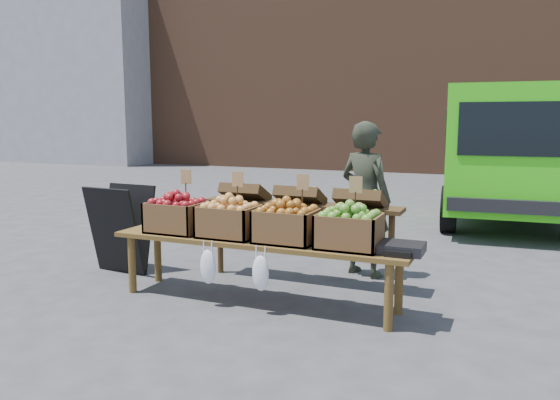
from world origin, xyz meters
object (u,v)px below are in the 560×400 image
at_px(vendor, 365,199).
at_px(crate_green_apples, 349,231).
at_px(delivery_van, 514,156).
at_px(weighing_scale, 402,248).
at_px(crate_red_apples, 287,226).
at_px(display_bench, 258,271).
at_px(back_table, 300,231).
at_px(crate_golden_apples, 177,217).
at_px(chalkboard_sign, 121,229).
at_px(crate_russet_pears, 229,221).

height_order(vendor, crate_green_apples, vendor).
relative_size(delivery_van, weighing_scale, 13.57).
distance_m(delivery_van, crate_red_apples, 5.65).
bearing_deg(vendor, crate_red_apples, 94.54).
relative_size(vendor, weighing_scale, 4.68).
xyz_separation_m(display_bench, crate_green_apples, (0.82, 0.00, 0.42)).
xyz_separation_m(back_table, weighing_scale, (1.13, -0.72, 0.09)).
relative_size(crate_green_apples, weighing_scale, 1.47).
distance_m(delivery_van, vendor, 4.36).
relative_size(crate_golden_apples, crate_green_apples, 1.00).
xyz_separation_m(crate_golden_apples, weighing_scale, (2.08, 0.00, -0.10)).
relative_size(delivery_van, crate_golden_apples, 9.23).
distance_m(chalkboard_sign, crate_russet_pears, 1.53).
bearing_deg(chalkboard_sign, crate_golden_apples, -16.17).
relative_size(vendor, crate_golden_apples, 3.18).
bearing_deg(crate_golden_apples, vendor, 40.05).
bearing_deg(back_table, vendor, 44.55).
bearing_deg(crate_russet_pears, back_table, 61.23).
bearing_deg(crate_red_apples, crate_russet_pears, 180.00).
bearing_deg(crate_golden_apples, crate_red_apples, 0.00).
height_order(delivery_van, display_bench, delivery_van).
bearing_deg(delivery_van, crate_russet_pears, -116.75).
xyz_separation_m(chalkboard_sign, crate_golden_apples, (0.93, -0.33, 0.24)).
height_order(delivery_van, crate_golden_apples, delivery_van).
bearing_deg(vendor, crate_green_apples, 119.61).
relative_size(crate_golden_apples, crate_red_apples, 1.00).
distance_m(crate_green_apples, weighing_scale, 0.44).
height_order(crate_green_apples, weighing_scale, crate_green_apples).
bearing_deg(display_bench, crate_green_apples, 0.00).
bearing_deg(display_bench, crate_golden_apples, 180.00).
relative_size(back_table, crate_golden_apples, 4.20).
bearing_deg(chalkboard_sign, display_bench, -7.33).
xyz_separation_m(crate_golden_apples, crate_russet_pears, (0.55, 0.00, 0.00)).
bearing_deg(weighing_scale, crate_red_apples, 180.00).
bearing_deg(weighing_scale, vendor, 116.41).
bearing_deg(vendor, crate_golden_apples, 61.06).
xyz_separation_m(crate_russet_pears, crate_red_apples, (0.55, 0.00, 0.00)).
bearing_deg(crate_green_apples, chalkboard_sign, 172.79).
xyz_separation_m(delivery_van, display_bench, (-2.02, -5.36, -0.75)).
distance_m(chalkboard_sign, crate_golden_apples, 1.01).
xyz_separation_m(display_bench, crate_golden_apples, (-0.82, 0.00, 0.42)).
xyz_separation_m(back_table, crate_red_apples, (0.15, -0.72, 0.19)).
xyz_separation_m(delivery_van, crate_golden_apples, (-2.84, -5.36, -0.32)).
distance_m(back_table, crate_golden_apples, 1.20).
distance_m(delivery_van, weighing_scale, 5.44).
distance_m(chalkboard_sign, back_table, 1.91).
bearing_deg(back_table, crate_green_apples, -45.62).
xyz_separation_m(vendor, chalkboard_sign, (-2.39, -0.90, -0.33)).
bearing_deg(delivery_van, crate_golden_apples, -121.53).
height_order(back_table, crate_golden_apples, back_table).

